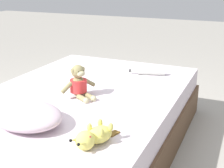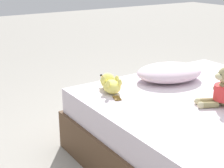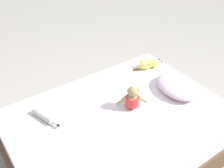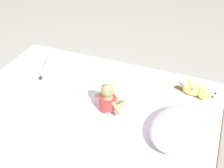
{
  "view_description": "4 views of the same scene",
  "coord_description": "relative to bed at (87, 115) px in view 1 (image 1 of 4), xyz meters",
  "views": [
    {
      "loc": [
        -1.1,
        1.98,
        1.25
      ],
      "look_at": [
        -0.25,
        0.06,
        0.53
      ],
      "focal_mm": 49.9,
      "sensor_mm": 36.0,
      "label": 1
    },
    {
      "loc": [
        -1.58,
        -1.01,
        1.21
      ],
      "look_at": [
        -0.45,
        0.68,
        0.5
      ],
      "focal_mm": 53.82,
      "sensor_mm": 36.0,
      "label": 2
    },
    {
      "loc": [
        1.38,
        -1.05,
        2.04
      ],
      "look_at": [
        -0.32,
        0.13,
        0.54
      ],
      "focal_mm": 42.66,
      "sensor_mm": 36.0,
      "label": 3
    },
    {
      "loc": [
        1.48,
        0.78,
        1.85
      ],
      "look_at": [
        -0.25,
        0.09,
        0.51
      ],
      "focal_mm": 47.08,
      "sensor_mm": 36.0,
      "label": 4
    }
  ],
  "objects": [
    {
      "name": "plush_monkey",
      "position": [
        -0.03,
        0.16,
        0.32
      ],
      "size": [
        0.25,
        0.27,
        0.24
      ],
      "color": "#8E8456",
      "rests_on": "bed"
    },
    {
      "name": "glass_bottle",
      "position": [
        -0.34,
        -0.56,
        0.25
      ],
      "size": [
        0.31,
        0.13,
        0.06
      ],
      "color": "#B7BCB2",
      "rests_on": "bed"
    },
    {
      "name": "bed",
      "position": [
        0.0,
        0.0,
        0.0
      ],
      "size": [
        1.43,
        1.93,
        0.44
      ],
      "color": "brown",
      "rests_on": "ground_plane"
    },
    {
      "name": "ground_plane",
      "position": [
        0.0,
        0.0,
        -0.22
      ],
      "size": [
        16.0,
        16.0,
        0.0
      ],
      "primitive_type": "plane",
      "color": "#9E998E"
    },
    {
      "name": "pillow",
      "position": [
        0.03,
        0.67,
        0.28
      ],
      "size": [
        0.54,
        0.45,
        0.12
      ],
      "color": "silver",
      "rests_on": "bed"
    },
    {
      "name": "plush_yellow_creature",
      "position": [
        -0.44,
        0.73,
        0.27
      ],
      "size": [
        0.17,
        0.33,
        0.1
      ],
      "color": "#EAE066",
      "rests_on": "bed"
    }
  ]
}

